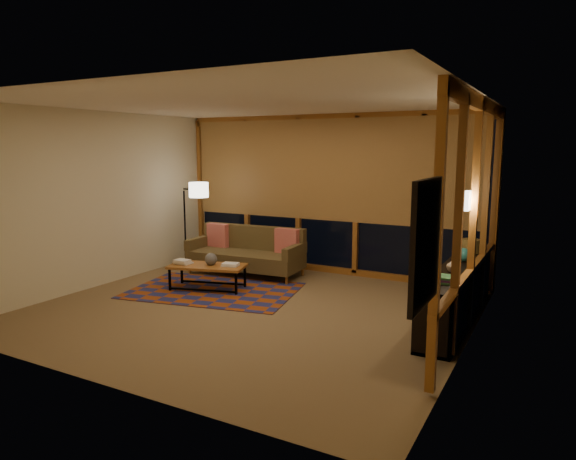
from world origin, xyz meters
The scene contains 21 objects.
floor centered at (0.00, 0.00, 0.00)m, with size 5.50×5.00×0.01m, color #836246.
ceiling centered at (0.00, 0.00, 2.70)m, with size 5.50×5.00×0.01m, color white.
walls centered at (0.00, 0.00, 1.35)m, with size 5.51×5.01×2.70m.
window_wall_back centered at (0.00, 2.43, 1.35)m, with size 5.30×0.16×2.60m, color olive, non-canonical shape.
window_wall_right centered at (2.68, 0.60, 1.35)m, with size 0.16×3.70×2.60m, color olive, non-canonical shape.
wall_art centered at (2.71, -1.85, 1.45)m, with size 0.06×0.74×0.94m, color red, non-canonical shape.
wall_sconce centered at (2.62, 0.45, 1.55)m, with size 0.12×0.18×0.22m, color white, non-canonical shape.
sofa centered at (-1.12, 1.60, 0.40)m, with size 1.93×0.78×0.79m, color brown, non-canonical shape.
pillow_left centered at (-1.80, 1.76, 0.60)m, with size 0.41×0.14×0.41m, color #D20000, non-canonical shape.
pillow_right centered at (-0.44, 1.84, 0.60)m, with size 0.42×0.14×0.42m, color #D20000, non-canonical shape.
area_rug centered at (-0.99, 0.51, 0.01)m, with size 2.45×1.63×0.01m, color #893B11.
coffee_table centered at (-1.12, 0.54, 0.19)m, with size 1.14×0.52×0.38m, color olive, non-canonical shape.
book_stack_a centered at (-1.49, 0.42, 0.42)m, with size 0.24×0.19×0.07m, color white, non-canonical shape.
book_stack_b centered at (-0.77, 0.64, 0.40)m, with size 0.21×0.17×0.04m, color white, non-canonical shape.
ceramic_pot centered at (-1.07, 0.57, 0.47)m, with size 0.19×0.19×0.19m, color #242428.
floor_lamp centered at (-2.39, 1.57, 0.78)m, with size 0.52×0.34×1.56m, color black, non-canonical shape.
bookshelf centered at (2.49, 0.90, 0.34)m, with size 0.40×2.76×0.69m, color black, non-canonical shape.
basket centered at (2.47, 1.84, 0.78)m, with size 0.25×0.25×0.19m, color #A78A45.
teal_bowl centered at (2.49, 1.19, 0.78)m, with size 0.18×0.18×0.18m, color teal.
vase centered at (2.49, 0.56, 0.77)m, with size 0.16×0.16×0.17m, color #9E8165.
shelf_book_stack centered at (2.49, 0.03, 0.73)m, with size 0.18×0.25×0.07m, color white, non-canonical shape.
Camera 1 is at (3.59, -5.55, 2.13)m, focal length 32.00 mm.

